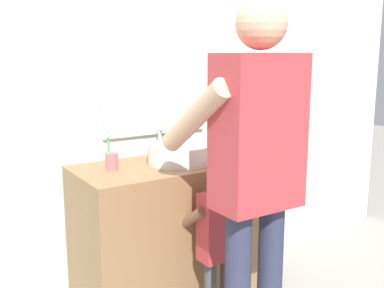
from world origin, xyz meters
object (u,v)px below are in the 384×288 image
Objects in this scene: soap_bottle at (231,144)px; child_toddler at (218,236)px; toothbrush_cup at (111,160)px; adult_parent at (255,155)px.

soap_bottle is 0.18× the size of child_toddler.
toothbrush_cup reaches higher than soap_bottle.
soap_bottle reaches higher than child_toddler.
child_toddler is at bearing 87.62° from adult_parent.
soap_bottle is 0.81m from adult_parent.
soap_bottle is 0.68m from child_toddler.
toothbrush_cup is 0.23× the size of child_toddler.
child_toddler is (0.40, -0.44, -0.38)m from toothbrush_cup.
adult_parent is at bearing -62.29° from toothbrush_cup.
child_toddler is 0.58m from adult_parent.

